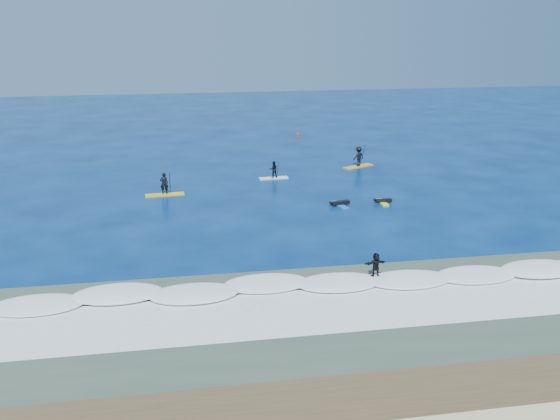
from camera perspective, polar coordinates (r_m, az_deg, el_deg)
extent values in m
plane|color=#031B46|center=(44.03, 0.72, -1.58)|extent=(160.00, 160.00, 0.00)
cube|color=#473721|center=(25.34, 10.07, -17.42)|extent=(90.00, 5.00, 0.08)
cube|color=#374B3C|center=(31.45, 5.46, -9.81)|extent=(90.00, 13.00, 0.01)
cube|color=white|center=(34.93, 3.74, -6.87)|extent=(40.00, 6.00, 0.30)
cube|color=silver|center=(32.31, 4.99, -9.02)|extent=(34.00, 5.00, 0.02)
cube|color=gold|center=(52.66, -10.50, 1.40)|extent=(3.23, 1.01, 0.11)
imported|color=black|center=(52.40, -10.55, 2.41)|extent=(0.70, 0.48, 1.83)
cylinder|color=black|center=(52.44, -10.03, 2.38)|extent=(0.10, 0.74, 2.14)
cube|color=black|center=(52.71, -9.97, 1.32)|extent=(0.13, 0.03, 0.32)
cube|color=white|center=(57.11, -0.60, 2.95)|extent=(2.68, 0.81, 0.09)
imported|color=black|center=(56.92, -0.60, 3.73)|extent=(0.77, 0.62, 1.52)
cylinder|color=black|center=(57.01, -0.21, 3.70)|extent=(0.07, 0.61, 1.77)
cube|color=black|center=(57.22, -0.21, 2.88)|extent=(0.11, 0.03, 0.26)
cube|color=gold|center=(61.97, 7.16, 3.98)|extent=(3.37, 2.24, 0.11)
imported|color=black|center=(61.74, 7.19, 4.90)|extent=(1.43, 1.19, 1.92)
cylinder|color=black|center=(62.10, 7.53, 4.89)|extent=(0.39, 0.71, 2.24)
cube|color=black|center=(62.33, 7.49, 3.94)|extent=(0.13, 0.03, 0.33)
cube|color=yellow|center=(50.32, 9.34, 0.69)|extent=(0.54, 1.91, 0.09)
cube|color=black|center=(50.30, 9.45, 0.86)|extent=(1.32, 0.36, 0.22)
sphere|color=black|center=(50.05, 8.64, 0.93)|extent=(0.22, 0.22, 0.22)
cube|color=blue|center=(49.19, 5.42, 0.47)|extent=(1.10, 2.28, 0.10)
cube|color=black|center=(49.18, 5.54, 0.68)|extent=(1.57, 0.75, 0.25)
sphere|color=black|center=(48.75, 4.65, 0.68)|extent=(0.25, 0.25, 0.25)
cube|color=silver|center=(35.83, 8.69, -6.04)|extent=(2.11, 0.82, 0.11)
imported|color=black|center=(35.55, 8.75, -4.94)|extent=(1.32, 0.57, 1.38)
cylinder|color=red|center=(76.53, 1.64, 6.82)|extent=(0.28, 0.28, 0.45)
cone|color=red|center=(76.47, 1.64, 7.07)|extent=(0.20, 0.20, 0.22)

